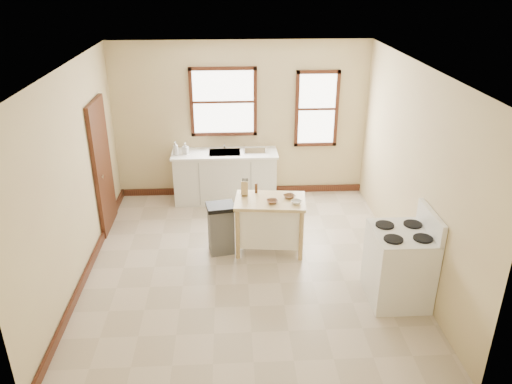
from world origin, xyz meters
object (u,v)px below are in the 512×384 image
(bowl_a, at_px, (272,202))
(pepper_grinder, at_px, (256,188))
(bowl_c, at_px, (296,202))
(gas_stove, at_px, (400,257))
(soap_bottle_a, at_px, (176,148))
(knife_block, at_px, (245,189))
(bowl_b, at_px, (289,196))
(trash_bin, at_px, (221,228))
(kitchen_island, at_px, (270,225))
(soap_bottle_b, at_px, (185,148))
(dish_rack, at_px, (255,149))

(bowl_a, bearing_deg, pepper_grinder, 120.47)
(pepper_grinder, height_order, bowl_c, pepper_grinder)
(gas_stove, bearing_deg, soap_bottle_a, 135.25)
(soap_bottle_a, height_order, knife_block, soap_bottle_a)
(bowl_b, bearing_deg, trash_bin, -176.36)
(pepper_grinder, distance_m, bowl_b, 0.52)
(kitchen_island, distance_m, bowl_b, 0.52)
(bowl_b, bearing_deg, kitchen_island, -170.49)
(soap_bottle_a, distance_m, pepper_grinder, 1.97)
(soap_bottle_a, xyz_separation_m, kitchen_island, (1.51, -1.71, -0.63))
(soap_bottle_b, xyz_separation_m, bowl_c, (1.70, -1.91, -0.17))
(soap_bottle_b, height_order, kitchen_island, soap_bottle_b)
(soap_bottle_a, xyz_separation_m, trash_bin, (0.78, -1.73, -0.66))
(soap_bottle_a, bearing_deg, bowl_c, -26.91)
(dish_rack, relative_size, bowl_a, 2.39)
(soap_bottle_b, bearing_deg, trash_bin, -49.84)
(knife_block, bearing_deg, bowl_c, -19.55)
(kitchen_island, height_order, gas_stove, gas_stove)
(soap_bottle_b, height_order, bowl_a, soap_bottle_b)
(bowl_a, height_order, bowl_c, bowl_c)
(bowl_a, xyz_separation_m, bowl_b, (0.26, 0.16, 0.00))
(soap_bottle_a, relative_size, dish_rack, 0.63)
(bowl_c, distance_m, gas_stove, 1.64)
(soap_bottle_a, distance_m, knife_block, 1.91)
(bowl_c, xyz_separation_m, gas_stove, (1.16, -1.14, -0.24))
(bowl_b, relative_size, trash_bin, 0.22)
(bowl_a, distance_m, trash_bin, 0.88)
(soap_bottle_b, distance_m, bowl_c, 2.57)
(kitchen_island, height_order, bowl_b, bowl_b)
(bowl_c, bearing_deg, knife_block, 155.04)
(dish_rack, bearing_deg, bowl_a, -67.11)
(bowl_a, bearing_deg, bowl_c, -7.78)
(soap_bottle_a, xyz_separation_m, soap_bottle_b, (0.16, 0.05, -0.02))
(soap_bottle_a, height_order, pepper_grinder, soap_bottle_a)
(soap_bottle_b, relative_size, bowl_c, 1.37)
(knife_block, relative_size, bowl_a, 1.23)
(dish_rack, distance_m, trash_bin, 2.00)
(bowl_c, relative_size, gas_stove, 0.12)
(gas_stove, bearing_deg, soap_bottle_b, 133.22)
(soap_bottle_b, height_order, knife_block, soap_bottle_b)
(soap_bottle_b, distance_m, pepper_grinder, 1.90)
(trash_bin, bearing_deg, soap_bottle_a, 104.28)
(soap_bottle_b, relative_size, bowl_b, 1.21)
(kitchen_island, xyz_separation_m, pepper_grinder, (-0.19, 0.25, 0.49))
(pepper_grinder, bearing_deg, bowl_c, -36.14)
(bowl_b, bearing_deg, soap_bottle_b, 133.60)
(bowl_c, bearing_deg, dish_rack, 104.08)
(pepper_grinder, bearing_deg, soap_bottle_a, 131.99)
(soap_bottle_b, height_order, pepper_grinder, soap_bottle_b)
(gas_stove, bearing_deg, bowl_a, 141.77)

